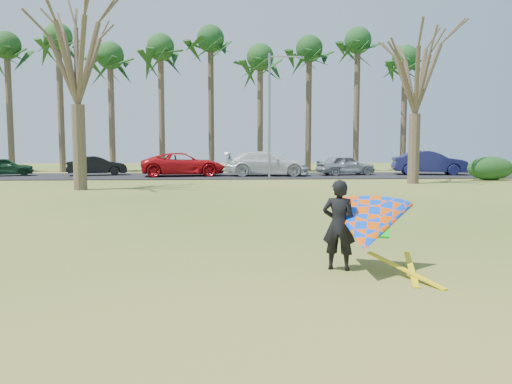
{
  "coord_description": "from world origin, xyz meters",
  "views": [
    {
      "loc": [
        -0.69,
        -10.15,
        2.27
      ],
      "look_at": [
        0.0,
        2.0,
        1.1
      ],
      "focal_mm": 35.0,
      "sensor_mm": 36.0,
      "label": 1
    }
  ],
  "objects": [
    {
      "name": "bare_tree_left",
      "position": [
        -8.0,
        15.0,
        6.92
      ],
      "size": [
        6.6,
        6.6,
        9.7
      ],
      "color": "brown",
      "rests_on": "ground"
    },
    {
      "name": "car_3",
      "position": [
        2.03,
        24.6,
        0.91
      ],
      "size": [
        5.98,
        2.68,
        1.7
      ],
      "primitive_type": "imported",
      "rotation": [
        0.0,
        0.0,
        1.52
      ],
      "color": "silver",
      "rests_on": "parking_strip"
    },
    {
      "name": "palm_7",
      "position": [
        6.0,
        31.0,
        9.85
      ],
      "size": [
        4.84,
        4.84,
        11.54
      ],
      "color": "#4A3C2C",
      "rests_on": "ground"
    },
    {
      "name": "palm_4",
      "position": [
        -6.0,
        31.0,
        9.85
      ],
      "size": [
        4.84,
        4.84,
        11.54
      ],
      "color": "#4E3D2E",
      "rests_on": "ground"
    },
    {
      "name": "parking_strip",
      "position": [
        0.0,
        25.0,
        0.03
      ],
      "size": [
        46.0,
        7.0,
        0.06
      ],
      "primitive_type": "cube",
      "color": "black",
      "rests_on": "ground"
    },
    {
      "name": "palm_6",
      "position": [
        2.0,
        31.0,
        9.17
      ],
      "size": [
        4.84,
        4.84,
        10.84
      ],
      "color": "#4C3D2E",
      "rests_on": "ground"
    },
    {
      "name": "hedge_near",
      "position": [
        15.84,
        20.32,
        0.75
      ],
      "size": [
        2.98,
        1.35,
        1.49
      ],
      "primitive_type": "ellipsoid",
      "color": "#173E16",
      "rests_on": "ground"
    },
    {
      "name": "ground",
      "position": [
        0.0,
        0.0,
        0.0
      ],
      "size": [
        100.0,
        100.0,
        0.0
      ],
      "primitive_type": "plane",
      "color": "#2B5B13",
      "rests_on": "ground"
    },
    {
      "name": "palm_5",
      "position": [
        -2.0,
        31.0,
        10.52
      ],
      "size": [
        4.84,
        4.84,
        12.24
      ],
      "color": "#453629",
      "rests_on": "ground"
    },
    {
      "name": "bare_tree_right",
      "position": [
        10.0,
        18.0,
        6.57
      ],
      "size": [
        6.27,
        6.27,
        9.21
      ],
      "color": "brown",
      "rests_on": "ground"
    },
    {
      "name": "car_2",
      "position": [
        -3.76,
        24.67,
        0.87
      ],
      "size": [
        6.13,
        3.5,
        1.61
      ],
      "primitive_type": "imported",
      "rotation": [
        0.0,
        0.0,
        1.72
      ],
      "color": "red",
      "rests_on": "parking_strip"
    },
    {
      "name": "palm_1",
      "position": [
        -18.0,
        31.0,
        9.85
      ],
      "size": [
        4.84,
        4.84,
        11.54
      ],
      "color": "#46392A",
      "rests_on": "ground"
    },
    {
      "name": "palm_3",
      "position": [
        -10.0,
        31.0,
        9.17
      ],
      "size": [
        4.84,
        4.84,
        10.84
      ],
      "color": "brown",
      "rests_on": "ground"
    },
    {
      "name": "streetlight",
      "position": [
        2.16,
        22.0,
        4.46
      ],
      "size": [
        2.28,
        0.18,
        8.0
      ],
      "color": "gray",
      "rests_on": "ground"
    },
    {
      "name": "car_1",
      "position": [
        -9.94,
        25.8,
        0.73
      ],
      "size": [
        4.31,
        2.38,
        1.34
      ],
      "primitive_type": "imported",
      "rotation": [
        0.0,
        0.0,
        1.82
      ],
      "color": "black",
      "rests_on": "parking_strip"
    },
    {
      "name": "palm_8",
      "position": [
        10.0,
        31.0,
        10.52
      ],
      "size": [
        4.84,
        4.84,
        12.24
      ],
      "color": "brown",
      "rests_on": "ground"
    },
    {
      "name": "car_4",
      "position": [
        7.77,
        25.21,
        0.77
      ],
      "size": [
        4.41,
        2.47,
        1.42
      ],
      "primitive_type": "imported",
      "rotation": [
        0.0,
        0.0,
        1.77
      ],
      "color": "#92989F",
      "rests_on": "parking_strip"
    },
    {
      "name": "kite_flyer",
      "position": [
        1.71,
        -1.59,
        0.84
      ],
      "size": [
        2.13,
        2.39,
        2.02
      ],
      "color": "black",
      "rests_on": "ground"
    },
    {
      "name": "palm_2",
      "position": [
        -14.0,
        31.0,
        10.52
      ],
      "size": [
        4.84,
        4.84,
        12.24
      ],
      "color": "#4A3B2C",
      "rests_on": "ground"
    },
    {
      "name": "car_5",
      "position": [
        13.93,
        25.21,
        0.92
      ],
      "size": [
        5.44,
        2.71,
        1.71
      ],
      "primitive_type": "imported",
      "rotation": [
        0.0,
        0.0,
        1.39
      ],
      "color": "#191B4C",
      "rests_on": "parking_strip"
    },
    {
      "name": "car_0",
      "position": [
        -16.2,
        25.44,
        0.7
      ],
      "size": [
        4.05,
        2.86,
        1.28
      ],
      "primitive_type": "imported",
      "rotation": [
        0.0,
        0.0,
        1.97
      ],
      "color": "#193F23",
      "rests_on": "parking_strip"
    },
    {
      "name": "palm_9",
      "position": [
        14.0,
        31.0,
        9.17
      ],
      "size": [
        4.84,
        4.84,
        10.84
      ],
      "color": "#4F3F2F",
      "rests_on": "ground"
    }
  ]
}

